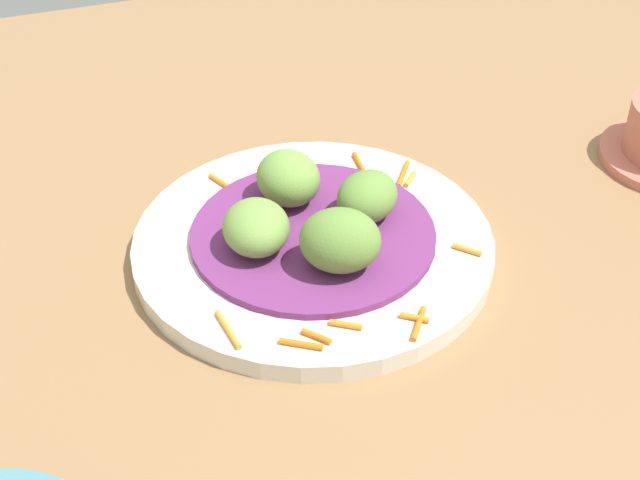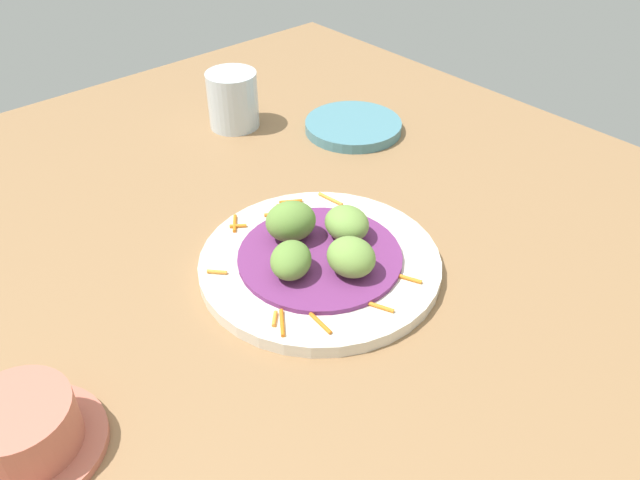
% 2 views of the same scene
% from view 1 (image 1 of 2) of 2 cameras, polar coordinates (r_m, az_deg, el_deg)
% --- Properties ---
extents(table_surface, '(1.10, 1.10, 0.02)m').
position_cam_1_polar(table_surface, '(0.65, 4.07, -3.98)').
color(table_surface, '#936D47').
rests_on(table_surface, ground).
extents(main_plate, '(0.26, 0.26, 0.01)m').
position_cam_1_polar(main_plate, '(0.67, -0.43, -0.33)').
color(main_plate, silver).
rests_on(main_plate, table_surface).
extents(cabbage_bed, '(0.18, 0.18, 0.01)m').
position_cam_1_polar(cabbage_bed, '(0.66, -0.43, 0.35)').
color(cabbage_bed, '#702D6B').
rests_on(cabbage_bed, main_plate).
extents(carrot_garnish, '(0.19, 0.23, 0.00)m').
position_cam_1_polar(carrot_garnish, '(0.65, 1.28, -0.35)').
color(carrot_garnish, orange).
rests_on(carrot_garnish, main_plate).
extents(guac_scoop_left, '(0.05, 0.06, 0.04)m').
position_cam_1_polar(guac_scoop_left, '(0.68, -1.96, 3.82)').
color(guac_scoop_left, '#759E47').
rests_on(guac_scoop_left, cabbage_bed).
extents(guac_scoop_center, '(0.05, 0.06, 0.03)m').
position_cam_1_polar(guac_scoop_center, '(0.64, -3.94, 0.78)').
color(guac_scoop_center, '#759E47').
rests_on(guac_scoop_center, cabbage_bed).
extents(guac_scoop_right, '(0.07, 0.06, 0.04)m').
position_cam_1_polar(guac_scoop_right, '(0.62, 1.24, -0.02)').
color(guac_scoop_right, olive).
rests_on(guac_scoop_right, cabbage_bed).
extents(guac_scoop_back, '(0.07, 0.06, 0.03)m').
position_cam_1_polar(guac_scoop_back, '(0.67, 2.91, 2.68)').
color(guac_scoop_back, olive).
rests_on(guac_scoop_back, cabbage_bed).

